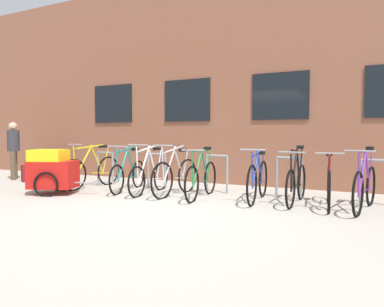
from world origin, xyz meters
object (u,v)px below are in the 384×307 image
bicycle_teal (128,174)px  backpack (26,173)px  bicycle_white (150,176)px  person_by_bench (13,147)px  bicycle_silver (176,176)px  bicycle_purple (365,187)px  bicycle_maroon (329,185)px  bicycle_blue (258,180)px  wooden_bench (45,164)px  bike_trailer (52,171)px  bicycle_yellow (92,171)px  bicycle_black (296,182)px  bicycle_green (202,178)px

bicycle_teal → backpack: bearing=179.3°
bicycle_white → person_by_bench: bearing=176.0°
bicycle_silver → backpack: bicycle_silver is taller
bicycle_purple → bicycle_maroon: 0.56m
bicycle_blue → bicycle_maroon: size_ratio=1.06×
wooden_bench → bicycle_teal: bearing=-17.9°
bike_trailer → backpack: size_ratio=3.33×
bicycle_yellow → bike_trailer: bicycle_yellow is taller
bicycle_black → bicycle_white: bearing=-175.6°
bicycle_blue → bicycle_white: (-2.28, -0.18, -0.02)m
backpack → bicycle_silver: bearing=27.3°
bicycle_teal → bicycle_white: (0.62, -0.10, 0.00)m
bicycle_silver → bike_trailer: size_ratio=1.15×
bicycle_black → person_by_bench: person_by_bench is taller
bike_trailer → bicycle_blue: bearing=15.3°
bicycle_blue → person_by_bench: (-6.92, 0.15, 0.51)m
bicycle_black → bike_trailer: bearing=-166.2°
bicycle_silver → person_by_bench: 5.27m
bicycle_black → bike_trailer: (-4.77, -1.17, 0.11)m
bicycle_black → wooden_bench: 7.75m
bicycle_silver → bicycle_blue: size_ratio=0.96×
bicycle_silver → bicycle_blue: bicycle_silver is taller
bicycle_blue → person_by_bench: bearing=178.8°
bicycle_black → bicycle_blue: bearing=-175.9°
bicycle_yellow → bicycle_white: size_ratio=1.08×
bicycle_black → bicycle_silver: (-2.38, -0.18, 0.01)m
bicycle_silver → bike_trailer: bearing=-157.6°
person_by_bench → backpack: size_ratio=3.60×
wooden_bench → bicycle_yellow: bearing=-23.2°
bicycle_purple → bicycle_maroon: size_ratio=1.05×
bicycle_black → bicycle_purple: bicycle_black is taller
bicycle_white → bicycle_purple: bearing=1.6°
bicycle_blue → person_by_bench: 6.94m
bicycle_blue → backpack: 6.23m
bicycle_maroon → bicycle_teal: bearing=-179.1°
bicycle_maroon → person_by_bench: bearing=178.9°
wooden_bench → bicycle_purple: bearing=-8.4°
bike_trailer → backpack: bearing=153.2°
bicycle_teal → backpack: (-3.32, 0.04, -0.15)m
bicycle_silver → backpack: bearing=178.7°
bicycle_white → bicycle_teal: bearing=170.7°
bicycle_green → person_by_bench: 5.87m
bicycle_blue → bicycle_maroon: (1.24, -0.01, -0.02)m
wooden_bench → person_by_bench: person_by_bench is taller
bike_trailer → bicycle_teal: bearing=41.7°
bicycle_maroon → backpack: bearing=-179.8°
bicycle_maroon → backpack: size_ratio=3.77×
wooden_bench → bike_trailer: bearing=-39.2°
bicycle_teal → bicycle_white: size_ratio=1.03×
bicycle_yellow → bicycle_green: 2.88m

